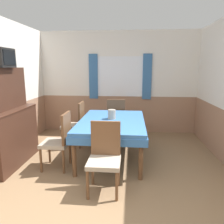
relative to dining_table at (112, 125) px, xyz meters
The scene contains 10 objects.
wall_back 1.87m from the dining_table, 89.81° to the left, with size 4.41×0.09×2.60m.
wall_left 2.14m from the dining_table, behind, with size 0.05×4.05×2.60m.
dining_table is the anchor object (origin of this frame).
chair_head_near 1.16m from the dining_table, 90.00° to the right, with size 0.44×0.44×0.97m.
chair_left_near 1.01m from the dining_table, 146.60° to the right, with size 0.44×0.44×0.97m.
chair_head_window 1.16m from the dining_table, 90.00° to the left, with size 0.44×0.44×0.97m.
chair_left_far 1.01m from the dining_table, 146.60° to the left, with size 0.44×0.44×0.97m.
sideboard 1.84m from the dining_table, 165.13° to the right, with size 0.46×1.30×1.70m.
tv 2.20m from the dining_table, 164.48° to the right, with size 0.29×0.42×0.31m.
vase 0.21m from the dining_table, 97.06° to the left, with size 0.15×0.15×0.18m.
Camera 1 is at (0.35, -2.02, 1.71)m, focal length 35.00 mm.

